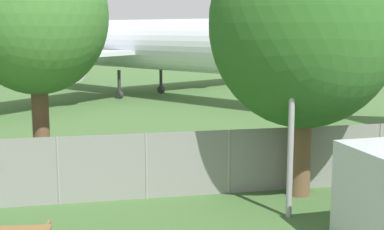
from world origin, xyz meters
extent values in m
cylinder|color=gray|center=(-2.55, 10.91, 1.00)|extent=(0.07, 0.07, 2.00)
cylinder|color=gray|center=(0.00, 10.91, 1.00)|extent=(0.07, 0.07, 2.00)
cylinder|color=gray|center=(2.55, 10.91, 1.00)|extent=(0.07, 0.07, 2.00)
cylinder|color=gray|center=(5.09, 10.91, 1.00)|extent=(0.07, 0.07, 2.00)
cylinder|color=gray|center=(7.64, 10.91, 1.00)|extent=(0.07, 0.07, 2.00)
cube|color=gray|center=(0.00, 10.91, 1.00)|extent=(56.00, 0.01, 2.00)
cylinder|color=silver|center=(3.67, 34.57, 3.90)|extent=(22.65, 28.20, 3.63)
cone|color=silver|center=(-7.59, 49.38, 3.90)|extent=(5.35, 5.60, 3.27)
cube|color=silver|center=(9.98, 41.41, 3.35)|extent=(15.06, 11.17, 0.30)
cylinder|color=#939399|center=(8.02, 40.34, 2.39)|extent=(3.28, 3.59, 1.64)
cube|color=silver|center=(-4.62, 30.32, 3.35)|extent=(13.60, 13.65, 0.30)
cylinder|color=#939399|center=(-3.06, 31.92, 2.39)|extent=(3.28, 3.59, 1.64)
cube|color=silver|center=(-5.55, 46.70, 4.26)|extent=(8.13, 7.15, 0.20)
cylinder|color=#2D2D33|center=(10.09, 26.12, 1.04)|extent=(0.24, 0.24, 2.08)
cylinder|color=#2D2D33|center=(10.09, 26.12, 0.28)|extent=(0.58, 0.63, 0.56)
cylinder|color=#2D2D33|center=(4.42, 37.19, 1.04)|extent=(0.24, 0.24, 2.08)
cylinder|color=#2D2D33|center=(4.42, 37.19, 0.28)|extent=(0.58, 0.63, 0.56)
cylinder|color=#2D2D33|center=(0.94, 34.55, 1.04)|extent=(0.24, 0.24, 2.08)
cylinder|color=#2D2D33|center=(0.94, 34.55, 0.28)|extent=(0.58, 0.63, 0.56)
cylinder|color=brown|center=(-3.07, 12.41, 1.80)|extent=(0.52, 0.52, 3.59)
ellipsoid|color=#427A33|center=(-3.07, 12.41, 5.43)|extent=(4.33, 4.33, 4.76)
cylinder|color=brown|center=(4.61, 10.34, 1.41)|extent=(0.67, 0.67, 2.81)
ellipsoid|color=#2D6023|center=(4.61, 10.34, 5.19)|extent=(5.58, 5.58, 6.14)
cylinder|color=#99999E|center=(3.56, 8.55, 4.17)|extent=(0.16, 0.16, 8.35)
camera|label=1|loc=(-1.85, -4.45, 5.03)|focal=50.00mm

